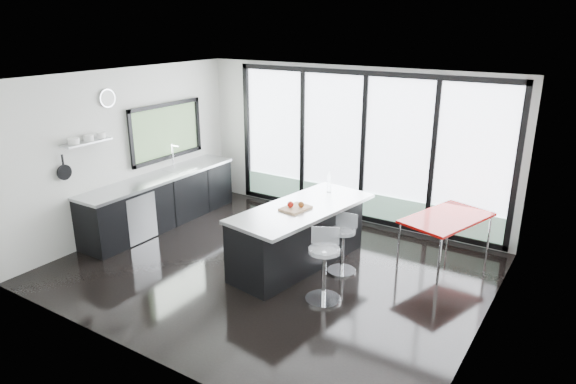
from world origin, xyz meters
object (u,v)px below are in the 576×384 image
Objects in this scene: island at (298,235)px; bar_stool_far at (342,251)px; bar_stool_near at (324,275)px; red_table at (445,240)px.

bar_stool_far is at bearing 10.97° from island.
bar_stool_near is 0.54× the size of red_table.
island is 2.23m from red_table.
island is at bearing -146.09° from red_table.
red_table is at bearing 33.91° from island.
bar_stool_far is at bearing 75.99° from bar_stool_near.
island is 1.12m from bar_stool_near.
red_table is (1.85, 1.24, -0.11)m from island.
island is 3.25× the size of bar_stool_near.
island is 0.70m from bar_stool_far.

